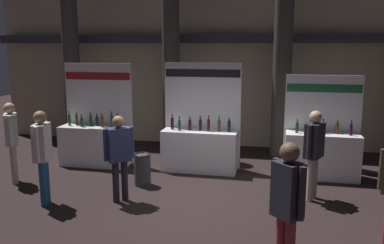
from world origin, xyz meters
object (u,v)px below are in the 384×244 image
at_px(visitor_6, 119,151).
at_px(exhibitor_booth_0, 95,140).
at_px(visitor_1, 42,149).
at_px(trash_bin, 143,169).
at_px(exhibitor_booth_2, 322,151).
at_px(visitor_5, 12,135).
at_px(visitor_2, 314,147).
at_px(visitor_3, 287,200).
at_px(exhibitor_booth_1, 200,145).

bearing_deg(visitor_6, exhibitor_booth_0, 86.49).
bearing_deg(visitor_1, trash_bin, 120.90).
distance_m(trash_bin, visitor_6, 1.16).
distance_m(exhibitor_booth_2, trash_bin, 3.96).
height_order(visitor_1, visitor_5, visitor_1).
distance_m(exhibitor_booth_2, visitor_2, 1.52).
distance_m(trash_bin, visitor_1, 2.10).
xyz_separation_m(visitor_3, visitor_5, (-5.61, 2.59, -0.03)).
bearing_deg(exhibitor_booth_2, visitor_5, -164.96).
bearing_deg(visitor_6, visitor_2, -25.14).
xyz_separation_m(exhibitor_booth_0, visitor_3, (4.49, -4.19, 0.46)).
height_order(exhibitor_booth_2, visitor_3, exhibitor_booth_2).
bearing_deg(visitor_5, visitor_2, 60.72).
distance_m(visitor_2, visitor_6, 3.63).
height_order(trash_bin, visitor_5, visitor_5).
distance_m(visitor_1, visitor_5, 1.64).
height_order(exhibitor_booth_0, trash_bin, exhibitor_booth_0).
bearing_deg(trash_bin, visitor_2, -1.72).
distance_m(exhibitor_booth_0, visitor_5, 2.00).
height_order(exhibitor_booth_1, visitor_3, exhibitor_booth_1).
distance_m(exhibitor_booth_1, trash_bin, 1.63).
distance_m(visitor_3, visitor_6, 3.63).
bearing_deg(exhibitor_booth_2, trash_bin, -160.47).
bearing_deg(trash_bin, exhibitor_booth_1, 52.13).
relative_size(trash_bin, visitor_5, 0.39).
height_order(visitor_1, visitor_3, visitor_3).
bearing_deg(visitor_6, visitor_3, -73.19).
bearing_deg(exhibitor_booth_1, trash_bin, -127.87).
bearing_deg(trash_bin, visitor_6, -96.75).
relative_size(exhibitor_booth_2, visitor_1, 1.28).
bearing_deg(visitor_3, visitor_5, 19.96).
bearing_deg(exhibitor_booth_2, visitor_3, -101.09).
height_order(exhibitor_booth_0, visitor_1, exhibitor_booth_0).
height_order(trash_bin, visitor_3, visitor_3).
bearing_deg(exhibitor_booth_1, visitor_1, -132.21).
xyz_separation_m(exhibitor_booth_0, exhibitor_booth_1, (2.60, 0.08, -0.00)).
height_order(exhibitor_booth_1, trash_bin, exhibitor_booth_1).
xyz_separation_m(visitor_2, visitor_6, (-3.53, -0.85, -0.05)).
relative_size(visitor_2, visitor_3, 0.96).
distance_m(exhibitor_booth_1, visitor_1, 3.60).
bearing_deg(visitor_3, visitor_2, -55.89).
distance_m(visitor_2, visitor_5, 6.16).
bearing_deg(exhibitor_booth_0, exhibitor_booth_2, 1.46).
bearing_deg(visitor_6, visitor_5, 129.87).
height_order(exhibitor_booth_0, exhibitor_booth_2, exhibitor_booth_0).
bearing_deg(exhibitor_booth_1, exhibitor_booth_2, 1.10).
xyz_separation_m(exhibitor_booth_1, visitor_2, (2.43, -1.37, 0.43)).
relative_size(visitor_3, visitor_5, 1.03).
xyz_separation_m(exhibitor_booth_2, visitor_2, (-0.30, -1.42, 0.45)).
relative_size(exhibitor_booth_2, trash_bin, 3.33).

